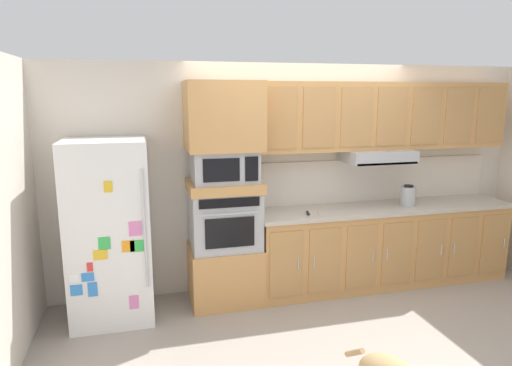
% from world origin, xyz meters
% --- Properties ---
extents(ground_plane, '(9.60, 9.60, 0.00)m').
position_xyz_m(ground_plane, '(0.00, 0.00, 0.00)').
color(ground_plane, '#9E9389').
extents(back_kitchen_wall, '(6.20, 0.12, 2.50)m').
position_xyz_m(back_kitchen_wall, '(0.00, 1.11, 1.25)').
color(back_kitchen_wall, beige).
rests_on(back_kitchen_wall, ground).
extents(refrigerator, '(0.76, 0.73, 1.76)m').
position_xyz_m(refrigerator, '(-2.04, 0.68, 0.88)').
color(refrigerator, white).
rests_on(refrigerator, ground).
extents(oven_base_cabinet, '(0.74, 0.62, 0.60)m').
position_xyz_m(oven_base_cabinet, '(-0.91, 0.75, 0.30)').
color(oven_base_cabinet, tan).
rests_on(oven_base_cabinet, ground).
extents(built_in_oven, '(0.70, 0.62, 0.60)m').
position_xyz_m(built_in_oven, '(-0.91, 0.75, 0.90)').
color(built_in_oven, '#A8AAAF').
rests_on(built_in_oven, oven_base_cabinet).
extents(appliance_mid_shelf, '(0.74, 0.62, 0.10)m').
position_xyz_m(appliance_mid_shelf, '(-0.91, 0.75, 1.25)').
color(appliance_mid_shelf, tan).
rests_on(appliance_mid_shelf, built_in_oven).
extents(microwave, '(0.64, 0.54, 0.32)m').
position_xyz_m(microwave, '(-0.91, 0.75, 1.46)').
color(microwave, '#A8AAAF').
rests_on(microwave, appliance_mid_shelf).
extents(appliance_upper_cabinet, '(0.74, 0.62, 0.68)m').
position_xyz_m(appliance_upper_cabinet, '(-0.91, 0.75, 1.96)').
color(appliance_upper_cabinet, tan).
rests_on(appliance_upper_cabinet, microwave).
extents(lower_cabinet_run, '(2.97, 0.63, 0.88)m').
position_xyz_m(lower_cabinet_run, '(0.95, 0.75, 0.44)').
color(lower_cabinet_run, tan).
rests_on(lower_cabinet_run, ground).
extents(countertop_slab, '(3.01, 0.64, 0.04)m').
position_xyz_m(countertop_slab, '(0.95, 0.75, 0.90)').
color(countertop_slab, '#BCB2A3').
rests_on(countertop_slab, lower_cabinet_run).
extents(backsplash_panel, '(3.01, 0.02, 0.50)m').
position_xyz_m(backsplash_panel, '(0.95, 1.04, 1.17)').
color(backsplash_panel, silver).
rests_on(backsplash_panel, countertop_slab).
extents(upper_cabinet_with_hood, '(2.97, 0.48, 0.88)m').
position_xyz_m(upper_cabinet_with_hood, '(0.94, 0.87, 1.90)').
color(upper_cabinet_with_hood, tan).
rests_on(upper_cabinet_with_hood, backsplash_panel).
extents(screwdriver, '(0.15, 0.14, 0.03)m').
position_xyz_m(screwdriver, '(-0.02, 0.63, 0.93)').
color(screwdriver, black).
rests_on(screwdriver, countertop_slab).
extents(electric_kettle, '(0.17, 0.17, 0.24)m').
position_xyz_m(electric_kettle, '(1.21, 0.70, 1.03)').
color(electric_kettle, '#A8AAAF').
rests_on(electric_kettle, countertop_slab).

